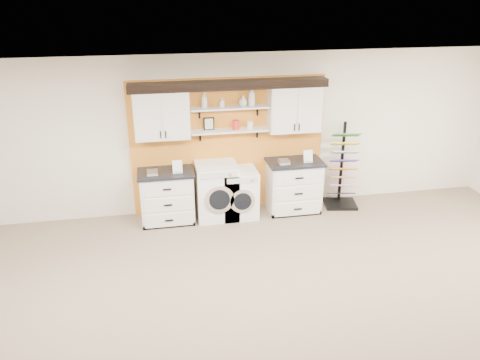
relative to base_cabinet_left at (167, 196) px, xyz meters
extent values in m
plane|color=white|center=(1.13, -3.64, 2.34)|extent=(10.00, 10.00, 0.00)
plane|color=silver|center=(1.13, 0.36, 0.94)|extent=(10.00, 0.00, 10.00)
cube|color=orange|center=(1.13, 0.32, 0.74)|extent=(3.40, 0.07, 2.40)
cube|color=white|center=(0.00, 0.16, 1.42)|extent=(0.90, 0.34, 0.84)
cube|color=white|center=(-0.22, -0.02, 1.42)|extent=(0.42, 0.01, 0.78)
cube|color=white|center=(0.22, -0.02, 1.42)|extent=(0.42, 0.01, 0.78)
cube|color=white|center=(2.26, 0.16, 1.42)|extent=(0.90, 0.34, 0.84)
cube|color=white|center=(2.04, -0.02, 1.42)|extent=(0.42, 0.01, 0.78)
cube|color=white|center=(2.48, -0.02, 1.42)|extent=(0.42, 0.01, 0.78)
cube|color=white|center=(1.13, 0.16, 1.07)|extent=(1.32, 0.28, 0.03)
cube|color=white|center=(1.13, 0.16, 1.47)|extent=(1.32, 0.28, 0.03)
cube|color=black|center=(1.13, 0.18, 1.87)|extent=(3.30, 0.40, 0.10)
cube|color=black|center=(1.13, -0.01, 1.81)|extent=(3.30, 0.04, 0.04)
cube|color=black|center=(0.78, 0.21, 1.19)|extent=(0.18, 0.02, 0.22)
cube|color=beige|center=(0.78, 0.20, 1.19)|extent=(0.14, 0.01, 0.18)
cylinder|color=red|center=(1.23, 0.16, 1.16)|extent=(0.11, 0.11, 0.16)
cylinder|color=silver|center=(1.48, 0.16, 1.15)|extent=(0.10, 0.10, 0.14)
cube|color=white|center=(0.00, 0.01, -0.02)|extent=(0.89, 0.60, 0.89)
cube|color=black|center=(0.00, -0.26, -0.43)|extent=(0.89, 0.06, 0.07)
cube|color=black|center=(0.00, 0.01, 0.44)|extent=(0.95, 0.66, 0.04)
cube|color=white|center=(0.00, -0.30, 0.27)|extent=(0.81, 0.02, 0.25)
cube|color=white|center=(0.00, -0.30, -0.02)|extent=(0.81, 0.02, 0.25)
cube|color=white|center=(0.00, -0.30, -0.31)|extent=(0.81, 0.02, 0.25)
cube|color=white|center=(2.26, 0.01, 0.00)|extent=(0.92, 0.60, 0.92)
cube|color=black|center=(2.26, -0.26, -0.43)|extent=(0.92, 0.06, 0.07)
cube|color=black|center=(2.26, 0.01, 0.48)|extent=(0.98, 0.66, 0.04)
cube|color=white|center=(2.26, -0.30, 0.29)|extent=(0.84, 0.02, 0.26)
cube|color=white|center=(2.26, -0.30, 0.00)|extent=(0.84, 0.02, 0.26)
cube|color=white|center=(2.26, -0.30, -0.30)|extent=(0.84, 0.02, 0.26)
cube|color=white|center=(0.86, 0.01, 0.03)|extent=(0.71, 0.66, 0.99)
cube|color=silver|center=(0.86, -0.33, 0.46)|extent=(0.61, 0.02, 0.10)
cylinder|color=silver|center=(0.86, -0.33, 0.02)|extent=(0.50, 0.05, 0.50)
cylinder|color=black|center=(0.86, -0.35, 0.02)|extent=(0.36, 0.03, 0.36)
cube|color=white|center=(1.26, 0.01, -0.03)|extent=(0.62, 0.66, 0.86)
cube|color=silver|center=(1.26, -0.33, 0.33)|extent=(0.52, 0.02, 0.09)
cylinder|color=silver|center=(1.26, -0.33, -0.05)|extent=(0.43, 0.05, 0.43)
cylinder|color=black|center=(1.26, -0.35, -0.05)|extent=(0.31, 0.03, 0.31)
cube|color=black|center=(3.19, 0.01, -0.43)|extent=(0.65, 0.57, 0.06)
cube|color=black|center=(3.22, 0.18, 0.35)|extent=(0.06, 0.06, 1.52)
cube|color=black|center=(3.20, 0.03, -0.22)|extent=(0.52, 0.35, 0.14)
cube|color=pink|center=(3.20, 0.03, -0.06)|extent=(0.52, 0.35, 0.14)
cube|color=#A47F44|center=(3.20, 0.03, 0.10)|extent=(0.52, 0.35, 0.14)
cube|color=#C26F16|center=(3.20, 0.03, 0.26)|extent=(0.52, 0.35, 0.14)
cube|color=#432D9E|center=(3.20, 0.03, 0.42)|extent=(0.52, 0.35, 0.14)
cube|color=#BBBBBB|center=(3.20, 0.03, 0.58)|extent=(0.52, 0.35, 0.14)
cube|color=yellow|center=(3.20, 0.03, 0.75)|extent=(0.52, 0.35, 0.14)
cube|color=#20783C|center=(3.20, 0.03, 0.91)|extent=(0.52, 0.35, 0.14)
imported|color=silver|center=(0.71, 0.16, 1.61)|extent=(0.10, 0.10, 0.25)
imported|color=silver|center=(1.01, 0.16, 1.56)|extent=(0.09, 0.09, 0.16)
imported|color=silver|center=(1.36, 0.16, 1.57)|extent=(0.20, 0.20, 0.18)
imported|color=silver|center=(1.51, 0.16, 1.64)|extent=(0.16, 0.16, 0.31)
camera|label=1|loc=(-0.13, -7.42, 3.37)|focal=35.00mm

